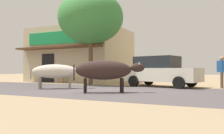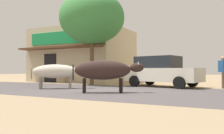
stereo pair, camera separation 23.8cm
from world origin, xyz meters
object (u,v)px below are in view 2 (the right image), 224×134
at_px(cow_near_brown, 57,71).
at_px(cafe_chair_near_tree, 63,76).
at_px(roadside_tree, 92,18).
at_px(cow_far_dark, 104,70).
at_px(parked_hatchback_car, 161,71).
at_px(pedestrian_by_shop, 223,70).

relative_size(cow_near_brown, cafe_chair_near_tree, 2.66).
relative_size(roadside_tree, cow_far_dark, 2.21).
bearing_deg(cow_near_brown, cow_far_dark, -13.99).
height_order(parked_hatchback_car, cow_near_brown, parked_hatchback_car).
height_order(cow_far_dark, pedestrian_by_shop, pedestrian_by_shop).
bearing_deg(roadside_tree, cafe_chair_near_tree, 169.17).
distance_m(cow_far_dark, cafe_chair_near_tree, 7.57).
bearing_deg(pedestrian_by_shop, cow_far_dark, -132.57).
xyz_separation_m(cow_near_brown, pedestrian_by_shop, (7.18, 3.78, 0.09)).
bearing_deg(cow_near_brown, cafe_chair_near_tree, 125.17).
relative_size(parked_hatchback_car, pedestrian_by_shop, 2.67).
height_order(roadside_tree, cow_near_brown, roadside_tree).
xyz_separation_m(parked_hatchback_car, cow_near_brown, (-4.17, -3.55, -0.01)).
bearing_deg(roadside_tree, cow_near_brown, -86.78).
height_order(cow_near_brown, pedestrian_by_shop, pedestrian_by_shop).
relative_size(parked_hatchback_car, cafe_chair_near_tree, 4.60).
xyz_separation_m(cow_far_dark, pedestrian_by_shop, (4.16, 4.53, 0.03)).
height_order(cow_near_brown, cow_far_dark, cow_far_dark).
bearing_deg(parked_hatchback_car, cow_near_brown, -139.62).
height_order(roadside_tree, cow_far_dark, roadside_tree).
distance_m(roadside_tree, cow_near_brown, 4.85).
distance_m(roadside_tree, cow_far_dark, 6.26).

